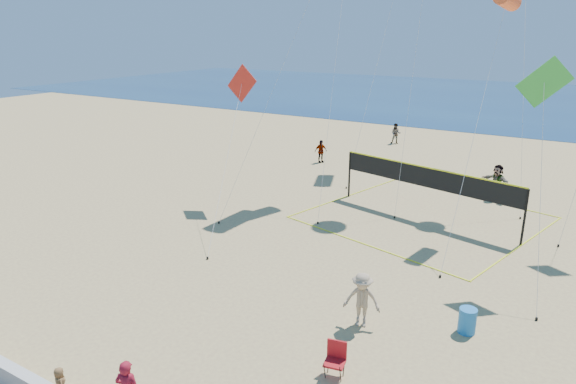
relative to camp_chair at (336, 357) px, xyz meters
The scene contains 13 objects.
ground 2.77m from the camp_chair, 143.51° to the right, with size 120.00×120.00×0.00m, color tan.
ocean 60.43m from the camp_chair, 92.07° to the left, with size 140.00×50.00×0.03m, color navy.
toddler 6.57m from the camp_chair, 134.56° to the right, with size 0.39×0.25×0.80m, color brown.
bystander_b 2.57m from the camp_chair, 98.50° to the left, with size 1.12×0.64×1.73m, color tan.
far_person_0 22.37m from the camp_chair, 118.71° to the left, with size 0.90×0.37×1.53m, color gray.
far_person_1 17.56m from the camp_chair, 87.36° to the left, with size 1.72×0.55×1.86m, color gray.
far_person_3 29.21m from the camp_chair, 106.90° to the left, with size 0.77×0.60×1.58m, color gray.
camp_chair is the anchor object (origin of this frame).
trash_barrel 4.53m from the camp_chair, 57.13° to the left, with size 0.52×0.52×0.77m, color #1C6EB9.
volleyball_net 12.87m from the camp_chair, 96.95° to the left, with size 11.33×11.22×2.50m.
kite_2 16.22m from the camp_chair, 86.11° to the left, with size 0.93×7.36×10.22m.
kite_3 15.37m from the camp_chair, 135.35° to the left, with size 4.01×6.87×7.01m.
kite_4 11.02m from the camp_chair, 69.82° to the left, with size 1.95×3.43×7.80m.
Camera 1 is at (6.98, -8.68, 8.60)m, focal length 32.00 mm.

